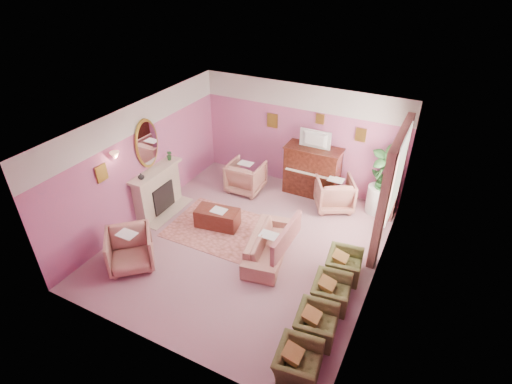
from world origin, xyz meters
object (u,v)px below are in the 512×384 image
at_px(piano, 312,171).
at_px(coffee_table, 217,218).
at_px(sofa, 269,241).
at_px(olive_chair_c, 332,289).
at_px(floral_armchair_right, 334,192).
at_px(olive_chair_d, 344,262).
at_px(side_table, 377,199).
at_px(floral_armchair_front, 130,248).
at_px(television, 314,139).
at_px(olive_chair_b, 316,321).
at_px(olive_chair_a, 298,359).
at_px(floral_armchair_left, 246,175).

bearing_deg(piano, coffee_table, -120.92).
relative_size(coffee_table, sofa, 0.54).
bearing_deg(olive_chair_c, piano, 115.82).
height_order(floral_armchair_right, olive_chair_d, floral_armchair_right).
height_order(coffee_table, side_table, side_table).
relative_size(olive_chair_d, side_table, 1.09).
height_order(floral_armchair_front, olive_chair_c, floral_armchair_front).
bearing_deg(television, olive_chair_b, -68.40).
distance_m(piano, olive_chair_d, 3.15).
height_order(olive_chair_a, olive_chair_d, same).
xyz_separation_m(sofa, floral_armchair_front, (-2.37, -1.59, 0.08)).
height_order(floral_armchair_left, olive_chair_c, floral_armchair_left).
bearing_deg(floral_armchair_left, sofa, -51.52).
height_order(floral_armchair_right, olive_chair_c, floral_armchair_right).
relative_size(coffee_table, floral_armchair_left, 1.09).
relative_size(television, coffee_table, 0.80).
bearing_deg(side_table, sofa, -121.85).
bearing_deg(piano, floral_armchair_left, -157.54).
relative_size(coffee_table, olive_chair_a, 1.30).
bearing_deg(floral_armchair_front, floral_armchair_right, 52.43).
xyz_separation_m(olive_chair_d, side_table, (0.07, 2.56, 0.02)).
bearing_deg(sofa, floral_armchair_front, -146.19).
bearing_deg(floral_armchair_right, olive_chair_a, -78.85).
height_order(television, sofa, television).
bearing_deg(coffee_table, side_table, 36.00).
bearing_deg(sofa, olive_chair_c, -23.01).
xyz_separation_m(floral_armchair_left, olive_chair_d, (3.29, -1.98, -0.13)).
distance_m(television, sofa, 3.00).
bearing_deg(coffee_table, piano, 59.08).
distance_m(floral_armchair_left, olive_chair_a, 5.53).
xyz_separation_m(piano, floral_armchair_front, (-2.30, -4.37, -0.19)).
bearing_deg(piano, television, -90.00).
relative_size(sofa, side_table, 2.64).
bearing_deg(olive_chair_c, sofa, 156.99).
xyz_separation_m(floral_armchair_right, olive_chair_b, (0.93, -3.88, -0.13)).
xyz_separation_m(coffee_table, olive_chair_a, (3.12, -2.70, 0.11)).
xyz_separation_m(olive_chair_a, olive_chair_c, (0.00, 1.64, 0.00)).
height_order(piano, floral_armchair_front, piano).
bearing_deg(olive_chair_b, floral_armchair_front, -178.77).
relative_size(piano, floral_armchair_left, 1.53).
height_order(olive_chair_a, olive_chair_c, same).
distance_m(television, olive_chair_b, 4.73).
xyz_separation_m(television, floral_armchair_left, (-1.61, -0.62, -1.14)).
xyz_separation_m(piano, sofa, (0.07, -2.78, -0.28)).
bearing_deg(side_table, television, 178.92).
relative_size(floral_armchair_right, olive_chair_b, 1.19).
relative_size(floral_armchair_right, floral_armchair_front, 1.00).
height_order(floral_armchair_left, side_table, floral_armchair_left).
height_order(floral_armchair_left, floral_armchair_right, same).
distance_m(coffee_table, olive_chair_b, 3.64).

